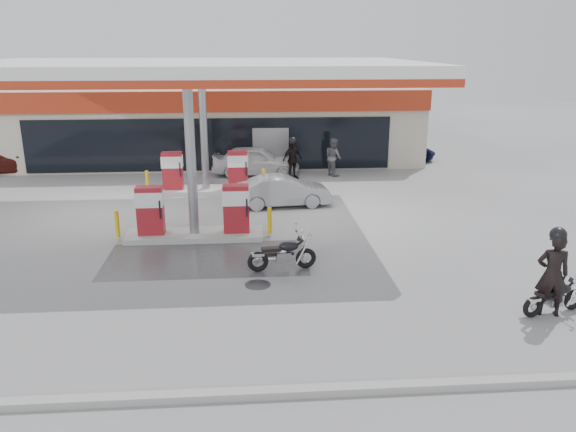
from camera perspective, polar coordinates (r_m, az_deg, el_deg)
The scene contains 17 objects.
ground at distance 17.12m, azimuth -9.98°, elevation -4.38°, with size 90.00×90.00×0.00m, color gray.
wet_patch at distance 17.08m, azimuth -8.31°, elevation -4.35°, with size 6.00×3.00×0.00m, color #4C4C4F.
drain_cover at distance 15.18m, azimuth -3.09°, elevation -6.99°, with size 0.70×0.70×0.01m, color #38383A.
kerb at distance 10.92m, azimuth -13.51°, elevation -17.55°, with size 28.00×0.25×0.15m, color gray.
store_building at distance 32.12m, azimuth -7.53°, elevation 9.48°, with size 22.00×8.22×4.00m.
canopy at distance 20.96m, azimuth -9.46°, elevation 14.36°, with size 16.00×10.02×5.51m.
pump_island_near at distance 18.77m, azimuth -9.54°, elevation -0.13°, with size 5.14×1.30×1.78m.
pump_island_far at distance 24.55m, azimuth -8.36°, elevation 4.01°, with size 5.14×1.30×1.78m.
main_motorcycle at distance 14.93m, azimuth 25.48°, elevation -7.52°, with size 1.72×0.72×0.90m.
biker_main at distance 14.57m, azimuth 25.27°, elevation -5.40°, with size 0.75×0.49×2.06m, color black.
parked_motorcycle at distance 15.97m, azimuth -0.49°, elevation -3.96°, with size 2.00×0.76×1.03m.
sedan_white at distance 27.61m, azimuth -3.29°, elevation 5.66°, with size 1.71×4.25×1.45m, color silver.
attendant at distance 27.51m, azimuth 4.63°, elevation 6.00°, with size 0.89×0.70×1.84m, color #58595D.
hatchback_silver at distance 22.22m, azimuth -0.50°, elevation 2.56°, with size 1.29×3.71×1.22m, color gray.
parked_car_left at distance 31.41m, azimuth -26.36°, elevation 5.17°, with size 1.83×4.49×1.30m, color #4B1510.
parked_car_right at distance 31.48m, azimuth 10.98°, elevation 6.55°, with size 1.97×4.27×1.19m, color #17194F.
biker_walking at distance 26.68m, azimuth 0.46°, elevation 5.75°, with size 1.11×0.46×1.89m, color black.
Camera 1 is at (1.77, -15.86, 6.20)m, focal length 35.00 mm.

